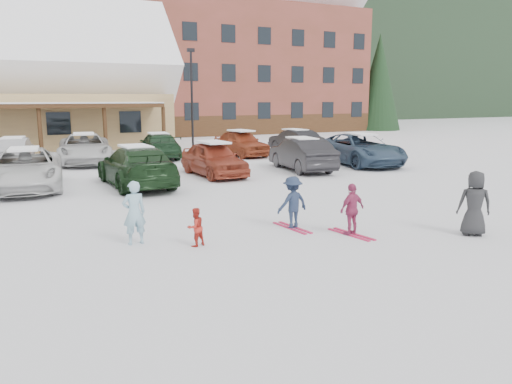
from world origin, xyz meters
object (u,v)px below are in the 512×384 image
bystander_dark (474,203)px  parked_car_5 (302,154)px  adult_skier (134,213)px  parked_car_6 (360,149)px  parked_car_3 (136,166)px  parked_car_4 (214,159)px  parked_car_10 (85,148)px  parked_car_11 (159,146)px  lamp_post (192,92)px  parked_car_13 (295,141)px  child_navy (292,203)px  parked_car_9 (14,151)px  parked_car_12 (241,143)px  parked_car_2 (25,169)px  alpine_hotel (217,44)px  child_magenta (352,209)px  toddler_red (196,227)px

bystander_dark → parked_car_5: bystander_dark is taller
adult_skier → parked_car_6: (13.50, 8.99, 0.03)m
parked_car_3 → parked_car_4: 3.82m
parked_car_3 → parked_car_10: 8.07m
adult_skier → parked_car_5: 12.97m
parked_car_11 → parked_car_3: bearing=76.1°
lamp_post → parked_car_13: lamp_post is taller
bystander_dark → parked_car_13: 19.63m
parked_car_3 → parked_car_6: parked_car_6 is taller
child_navy → lamp_post: bearing=-109.2°
adult_skier → parked_car_13: bearing=-133.9°
parked_car_3 → parked_car_9: (-4.13, 8.83, -0.08)m
adult_skier → parked_car_5: (9.76, 8.54, 0.01)m
child_navy → parked_car_12: 16.66m
parked_car_4 → parked_car_9: size_ratio=1.02×
adult_skier → parked_car_3: size_ratio=0.28×
parked_car_2 → parked_car_3: 4.02m
parked_car_3 → parked_car_5: size_ratio=1.16×
parked_car_6 → parked_car_9: (-15.79, 7.56, -0.08)m
parked_car_10 → parked_car_13: (12.66, -0.01, -0.07)m
parked_car_4 → parked_car_12: 7.65m
child_navy → bystander_dark: size_ratio=0.85×
lamp_post → alpine_hotel: bearing=61.6°
parked_car_5 → parked_car_9: size_ratio=1.09×
parked_car_12 → parked_car_4: bearing=-130.2°
adult_skier → parked_car_6: parked_car_6 is taller
bystander_dark → parked_car_10: bearing=-34.0°
parked_car_4 → alpine_hotel: bearing=65.0°
child_navy → bystander_dark: bystander_dark is taller
alpine_hotel → lamp_post: alpine_hotel is taller
child_navy → child_magenta: 1.56m
parked_car_12 → parked_car_6: bearing=-65.4°
parked_car_2 → parked_car_12: bearing=33.5°
parked_car_13 → parked_car_9: bearing=-6.3°
parked_car_13 → parked_car_10: bearing=-3.4°
alpine_hotel → toddler_red: 41.66m
parked_car_12 → parked_car_11: bearing=161.1°
child_magenta → bystander_dark: size_ratio=0.81×
child_magenta → parked_car_10: (-3.98, 17.34, 0.12)m
parked_car_10 → toddler_red: bearing=-82.2°
alpine_hotel → lamp_post: size_ratio=4.70×
parked_car_6 → parked_car_11: size_ratio=1.16×
parked_car_6 → parked_car_10: (-12.48, 6.76, -0.01)m
bystander_dark → child_navy: bearing=1.6°
child_navy → parked_car_10: size_ratio=0.25×
child_magenta → toddler_red: bearing=-20.8°
bystander_dark → parked_car_10: bystander_dark is taller
lamp_post → parked_car_10: lamp_post is taller
parked_car_13 → parked_car_6: bearing=85.2°
parked_car_10 → child_navy: bearing=-72.4°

